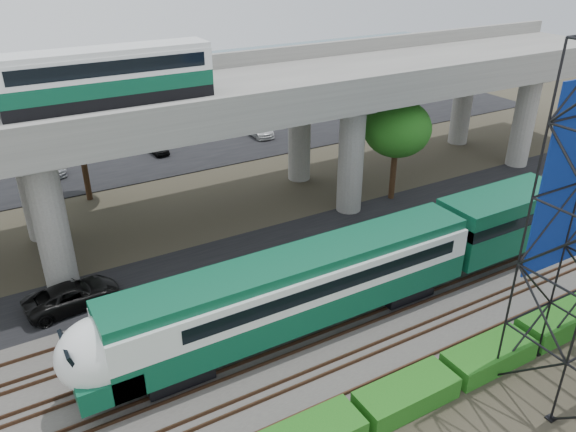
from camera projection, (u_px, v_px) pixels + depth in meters
ground at (330, 354)px, 27.07m from camera, size 140.00×140.00×0.00m
ballast_bed at (308, 330)px, 28.57m from camera, size 90.00×12.00×0.20m
service_road at (237, 257)px, 35.17m from camera, size 90.00×5.00×0.08m
parking_lot at (131, 147)px, 53.34m from camera, size 90.00×18.00×0.08m
harbor_water at (81, 96)px, 70.36m from camera, size 140.00×40.00×0.03m
rail_tracks at (308, 327)px, 28.49m from camera, size 90.00×9.52×0.16m
commuter_train at (336, 275)px, 28.02m from camera, size 29.30×3.06×4.30m
overpass at (189, 109)px, 35.59m from camera, size 80.00×12.00×12.40m
hedge_strip at (407, 394)px, 23.94m from camera, size 34.60×1.80×1.20m
trees at (126, 159)px, 34.98m from camera, size 40.94×16.94×7.69m
suv at (72, 296)px, 30.12m from camera, size 5.17×2.84×1.37m
parked_cars at (141, 140)px, 53.05m from camera, size 37.96×9.67×1.32m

